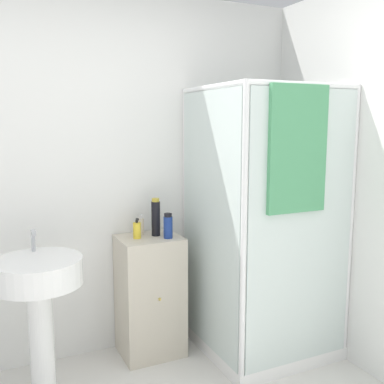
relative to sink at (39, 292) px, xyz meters
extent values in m
cube|color=white|center=(0.28, 0.47, 0.58)|extent=(6.40, 0.06, 2.50)
cube|color=white|center=(1.52, 0.01, -0.62)|extent=(0.86, 0.86, 0.09)
cylinder|color=white|center=(1.93, 0.42, 0.26)|extent=(0.04, 0.04, 1.86)
cylinder|color=white|center=(1.11, 0.42, 0.26)|extent=(0.04, 0.04, 1.86)
cylinder|color=white|center=(1.93, -0.40, 0.26)|extent=(0.04, 0.04, 1.86)
cylinder|color=white|center=(1.11, -0.40, 0.26)|extent=(0.04, 0.04, 1.86)
cylinder|color=white|center=(1.52, -0.40, 1.17)|extent=(0.82, 0.04, 0.04)
cylinder|color=white|center=(1.52, 0.42, 1.17)|extent=(0.82, 0.04, 0.04)
cylinder|color=white|center=(1.11, 0.01, 1.17)|extent=(0.04, 0.82, 0.04)
cylinder|color=white|center=(1.93, 0.01, 1.17)|extent=(0.04, 0.82, 0.04)
cube|color=silver|center=(1.52, -0.42, 0.29)|extent=(0.79, 0.01, 1.73)
cube|color=silver|center=(1.10, 0.01, 0.29)|extent=(0.01, 0.79, 1.73)
cylinder|color=#B7BABF|center=(1.73, 0.36, 0.12)|extent=(0.02, 0.02, 1.40)
cylinder|color=#B7BABF|center=(1.73, 0.31, 0.84)|extent=(0.07, 0.07, 0.04)
cube|color=#4C9966|center=(1.45, -0.44, 0.80)|extent=(0.41, 0.03, 0.76)
cube|color=beige|center=(0.76, 0.25, -0.25)|extent=(0.42, 0.36, 0.84)
sphere|color=gold|center=(0.76, 0.06, -0.20)|extent=(0.02, 0.02, 0.02)
cylinder|color=white|center=(0.00, 0.00, -0.31)|extent=(0.14, 0.14, 0.71)
cylinder|color=white|center=(0.00, 0.00, 0.12)|extent=(0.50, 0.50, 0.15)
cylinder|color=#B7BABF|center=(0.00, 0.17, 0.26)|extent=(0.02, 0.02, 0.13)
cube|color=#B7BABF|center=(0.00, 0.14, 0.31)|extent=(0.02, 0.07, 0.02)
cylinder|color=yellow|center=(0.67, 0.25, 0.23)|extent=(0.05, 0.05, 0.11)
cylinder|color=black|center=(0.67, 0.25, 0.30)|extent=(0.02, 0.02, 0.02)
cube|color=black|center=(0.67, 0.24, 0.31)|extent=(0.01, 0.03, 0.01)
cylinder|color=black|center=(0.82, 0.27, 0.30)|extent=(0.06, 0.06, 0.24)
cylinder|color=gold|center=(0.82, 0.27, 0.43)|extent=(0.05, 0.05, 0.02)
cylinder|color=navy|center=(0.87, 0.17, 0.25)|extent=(0.06, 0.06, 0.15)
cylinder|color=black|center=(0.87, 0.17, 0.34)|extent=(0.05, 0.05, 0.02)
cylinder|color=beige|center=(0.73, 0.34, 0.23)|extent=(0.04, 0.04, 0.12)
cylinder|color=silver|center=(0.73, 0.34, 0.30)|extent=(0.02, 0.02, 0.02)
cube|color=silver|center=(0.73, 0.32, 0.32)|extent=(0.01, 0.02, 0.01)
camera|label=1|loc=(-0.25, -2.58, 0.95)|focal=42.00mm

